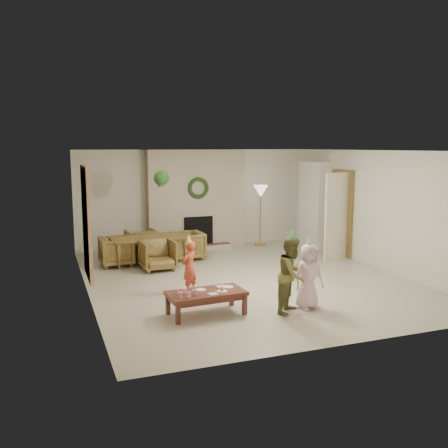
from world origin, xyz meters
name	(u,v)px	position (x,y,z in m)	size (l,w,h in m)	color
floor	(245,279)	(0.00, 0.00, 0.00)	(7.00, 7.00, 0.00)	#B7B29E
ceiling	(246,151)	(0.00, 0.00, 2.50)	(7.00, 7.00, 0.00)	white
wall_back	(193,198)	(0.00, 3.50, 1.25)	(7.00, 7.00, 0.00)	silver
wall_front	(351,252)	(0.00, -3.50, 1.25)	(7.00, 7.00, 0.00)	silver
wall_left	(85,224)	(-3.00, 0.00, 1.25)	(7.00, 7.00, 0.00)	silver
wall_right	(375,209)	(3.00, 0.00, 1.25)	(7.00, 7.00, 0.00)	silver
fireplace_mass	(196,199)	(0.00, 3.30, 1.25)	(2.50, 0.40, 2.50)	#592F17
fireplace_hearth	(200,247)	(0.00, 2.95, 0.06)	(1.60, 0.30, 0.12)	#5B1B19
fireplace_firebox	(198,231)	(0.00, 3.12, 0.45)	(0.75, 0.12, 0.75)	black
fireplace_wreath	(198,188)	(0.00, 3.07, 1.55)	(0.54, 0.54, 0.10)	#1B3714
floor_lamp_base	(260,244)	(1.68, 3.00, 0.02)	(0.29, 0.29, 0.03)	gold
floor_lamp_post	(260,217)	(1.68, 3.00, 0.74)	(0.03, 0.03, 1.42)	gold
floor_lamp_shade	(261,191)	(1.68, 3.00, 1.42)	(0.38, 0.38, 0.32)	beige
bookshelf_carcass	(313,205)	(2.84, 2.30, 1.10)	(0.30, 1.00, 2.20)	white
bookshelf_shelf_a	(312,230)	(2.82, 2.30, 0.45)	(0.30, 0.92, 0.03)	white
bookshelf_shelf_b	(312,214)	(2.82, 2.30, 0.85)	(0.30, 0.92, 0.03)	white
bookshelf_shelf_c	(313,199)	(2.82, 2.30, 1.25)	(0.30, 0.92, 0.03)	white
bookshelf_shelf_d	(313,183)	(2.82, 2.30, 1.65)	(0.30, 0.92, 0.03)	white
books_row_lower	(314,225)	(2.80, 2.15, 0.59)	(0.20, 0.40, 0.24)	#A8221F
books_row_mid	(311,209)	(2.80, 2.35, 0.99)	(0.20, 0.44, 0.24)	#22517D
books_row_upper	(314,194)	(2.80, 2.20, 1.38)	(0.20, 0.36, 0.22)	#B46F26
door_frame	(341,213)	(2.96, 1.20, 1.02)	(0.05, 0.86, 2.04)	brown
door_leaf	(337,217)	(2.58, 0.82, 1.00)	(0.05, 0.80, 2.00)	beige
curtain_panel	(87,223)	(-2.96, 0.20, 1.25)	(0.06, 1.20, 2.00)	tan
dining_table	(149,250)	(-1.49, 2.01, 0.29)	(1.64, 0.92, 0.58)	brown
dining_chair_near	(158,255)	(-1.46, 1.29, 0.32)	(0.68, 0.70, 0.64)	brown
dining_chair_far	(141,243)	(-1.53, 2.73, 0.32)	(0.68, 0.70, 0.64)	brown
dining_chair_left	(117,251)	(-2.21, 1.97, 0.32)	(0.68, 0.70, 0.64)	brown
dining_chair_right	(187,246)	(-0.59, 2.05, 0.32)	(0.68, 0.70, 0.64)	brown
hanging_plant_cord	(161,167)	(-1.30, 1.50, 2.15)	(0.01, 0.01, 0.70)	tan
hanging_plant_pot	(161,184)	(-1.30, 1.50, 1.80)	(0.16, 0.16, 0.12)	brown
hanging_plant_foliage	(161,178)	(-1.30, 1.50, 1.92)	(0.32, 0.32, 0.32)	#184617
coffee_table_top	(206,293)	(-1.38, -1.73, 0.34)	(1.20, 0.60, 0.06)	#5A2A1E
coffee_table_apron	(206,297)	(-1.38, -1.73, 0.28)	(1.10, 0.51, 0.07)	#5A2A1E
coffee_leg_fl	(178,314)	(-1.90, -2.00, 0.16)	(0.06, 0.06, 0.31)	#5A2A1E
coffee_leg_fr	(245,305)	(-0.82, -1.94, 0.16)	(0.06, 0.06, 0.31)	#5A2A1E
coffee_leg_bl	(168,305)	(-1.93, -1.52, 0.16)	(0.06, 0.06, 0.31)	#5A2A1E
coffee_leg_br	(231,296)	(-0.85, -1.45, 0.16)	(0.06, 0.06, 0.31)	#5A2A1E
cup_a	(181,295)	(-1.83, -1.89, 0.41)	(0.06, 0.06, 0.08)	silver
cup_b	(177,292)	(-1.84, -1.71, 0.41)	(0.06, 0.06, 0.08)	silver
cup_c	(189,295)	(-1.71, -1.93, 0.41)	(0.06, 0.06, 0.08)	silver
cup_d	(185,292)	(-1.73, -1.75, 0.41)	(0.06, 0.06, 0.08)	silver
cup_e	(195,292)	(-1.59, -1.85, 0.41)	(0.06, 0.06, 0.08)	silver
cup_f	(191,289)	(-1.60, -1.67, 0.41)	(0.06, 0.06, 0.08)	silver
plate_a	(201,290)	(-1.43, -1.62, 0.37)	(0.17, 0.17, 0.01)	white
plate_b	(222,291)	(-1.14, -1.80, 0.37)	(0.17, 0.17, 0.01)	white
plate_c	(228,287)	(-0.97, -1.61, 0.37)	(0.17, 0.17, 0.01)	white
food_scoop	(222,289)	(-1.14, -1.80, 0.41)	(0.06, 0.06, 0.06)	tan
napkin_left	(213,294)	(-1.32, -1.89, 0.37)	(0.14, 0.14, 0.01)	#DDA3B5
napkin_right	(221,286)	(-1.07, -1.54, 0.37)	(0.14, 0.14, 0.01)	#DDA3B5
child_red	(189,268)	(-1.31, -0.58, 0.47)	(0.35, 0.23, 0.95)	#B33E26
party_hat_red	(189,239)	(-1.31, -0.58, 0.99)	(0.13, 0.13, 0.18)	#F4FF54
child_plaid	(292,275)	(-0.08, -2.07, 0.60)	(0.59, 0.46, 1.20)	#925C27
party_hat_plaid	(293,234)	(-0.08, -2.07, 1.25)	(0.14, 0.14, 0.20)	#55C66A
child_pink	(309,276)	(0.26, -1.99, 0.53)	(0.52, 0.34, 1.05)	#F7C6D6
party_hat_pink	(310,241)	(0.26, -1.99, 1.10)	(0.14, 0.14, 0.19)	silver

